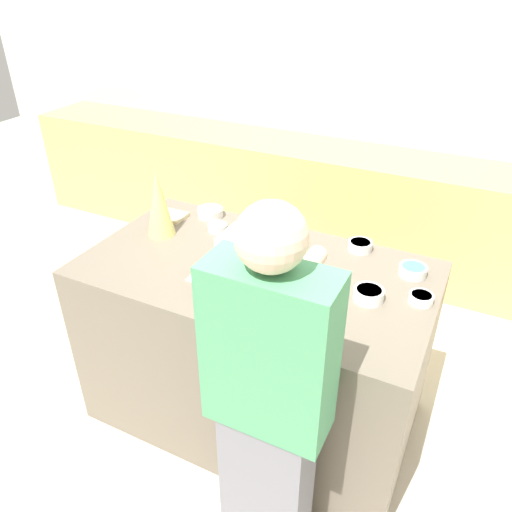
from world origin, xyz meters
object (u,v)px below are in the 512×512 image
at_px(candy_bowl_behind_tray, 218,227).
at_px(candy_bowl_beside_tree, 210,212).
at_px(decorative_tree, 159,203).
at_px(baking_tray, 247,276).
at_px(gingerbread_house, 247,255).
at_px(candy_bowl_far_right, 369,294).
at_px(candy_bowl_front_corner, 360,245).
at_px(candy_bowl_near_tray_right, 413,270).
at_px(candy_bowl_far_left, 421,298).
at_px(cookbook, 171,216).
at_px(candy_bowl_near_tray_left, 293,239).
at_px(person, 269,407).

distance_m(candy_bowl_behind_tray, candy_bowl_beside_tree, 0.18).
bearing_deg(candy_bowl_behind_tray, decorative_tree, -147.90).
bearing_deg(baking_tray, gingerbread_house, 30.51).
xyz_separation_m(candy_bowl_far_right, candy_bowl_front_corner, (-0.15, 0.38, -0.00)).
bearing_deg(candy_bowl_behind_tray, candy_bowl_far_right, -15.74).
relative_size(candy_bowl_beside_tree, candy_bowl_near_tray_right, 1.13).
bearing_deg(candy_bowl_far_left, candy_bowl_beside_tree, 165.96).
relative_size(candy_bowl_far_right, cookbook, 0.77).
height_order(candy_bowl_far_right, candy_bowl_near_tray_left, candy_bowl_near_tray_left).
distance_m(candy_bowl_far_left, candy_bowl_front_corner, 0.46).
height_order(candy_bowl_behind_tray, person, person).
bearing_deg(candy_bowl_behind_tray, candy_bowl_near_tray_right, 1.61).
bearing_deg(person, candy_bowl_near_tray_right, 72.03).
bearing_deg(person, candy_bowl_front_corner, 89.16).
distance_m(gingerbread_house, candy_bowl_behind_tray, 0.47).
bearing_deg(candy_bowl_near_tray_left, candy_bowl_front_corner, 17.65).
bearing_deg(candy_bowl_front_corner, candy_bowl_beside_tree, -179.45).
distance_m(baking_tray, decorative_tree, 0.63).
bearing_deg(candy_bowl_front_corner, baking_tray, -129.74).
distance_m(gingerbread_house, candy_bowl_near_tray_left, 0.38).
height_order(candy_bowl_near_tray_left, candy_bowl_near_tray_right, candy_bowl_near_tray_left).
height_order(candy_bowl_near_tray_right, cookbook, candy_bowl_near_tray_right).
height_order(baking_tray, cookbook, cookbook).
bearing_deg(person, candy_bowl_far_right, 75.27).
bearing_deg(candy_bowl_near_tray_left, candy_bowl_behind_tray, -174.42).
relative_size(candy_bowl_far_right, candy_bowl_near_tray_right, 1.03).
height_order(candy_bowl_behind_tray, candy_bowl_beside_tree, candy_bowl_beside_tree).
height_order(decorative_tree, person, person).
relative_size(baking_tray, candy_bowl_beside_tree, 3.25).
xyz_separation_m(candy_bowl_far_right, candy_bowl_near_tray_left, (-0.46, 0.28, 0.00)).
bearing_deg(decorative_tree, candy_bowl_far_right, -4.74).
distance_m(baking_tray, cookbook, 0.73).
height_order(baking_tray, candy_bowl_beside_tree, candy_bowl_beside_tree).
height_order(candy_bowl_far_right, cookbook, candy_bowl_far_right).
bearing_deg(decorative_tree, candy_bowl_behind_tray, 32.10).
bearing_deg(candy_bowl_behind_tray, gingerbread_house, -43.38).
height_order(gingerbread_house, decorative_tree, decorative_tree).
bearing_deg(decorative_tree, candy_bowl_front_corner, 16.86).
xyz_separation_m(candy_bowl_near_tray_left, person, (0.30, -0.90, -0.14)).
distance_m(cookbook, person, 1.35).
xyz_separation_m(candy_bowl_far_left, cookbook, (-1.38, 0.19, -0.01)).
bearing_deg(baking_tray, candy_bowl_far_right, 8.06).
bearing_deg(gingerbread_house, candy_bowl_front_corner, 50.27).
bearing_deg(candy_bowl_far_right, baking_tray, -171.94).
xyz_separation_m(candy_bowl_behind_tray, candy_bowl_near_tray_left, (0.41, 0.04, 0.01)).
xyz_separation_m(decorative_tree, candy_bowl_far_left, (1.31, -0.01, -0.15)).
distance_m(gingerbread_house, cookbook, 0.74).
bearing_deg(person, candy_bowl_near_tray_left, 108.19).
height_order(candy_bowl_beside_tree, candy_bowl_near_tray_right, candy_bowl_beside_tree).
distance_m(decorative_tree, candy_bowl_near_tray_left, 0.69).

